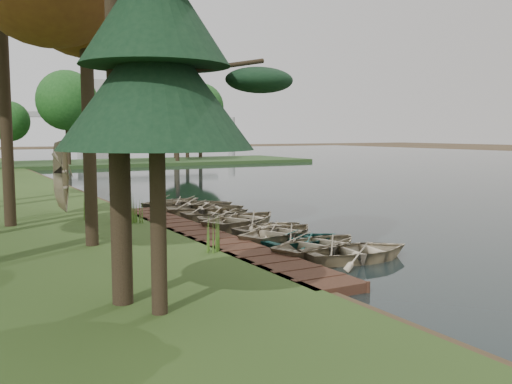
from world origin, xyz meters
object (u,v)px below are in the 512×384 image
boardwalk (205,238)px  rowboat_1 (320,242)px  rowboat_0 (358,248)px  stored_rowboat (65,205)px  pine_tree (155,43)px  rowboat_2 (304,238)px

boardwalk → rowboat_1: (2.34, -3.79, 0.28)m
boardwalk → rowboat_0: 5.85m
stored_rowboat → pine_tree: (-1.15, -15.77, 4.98)m
stored_rowboat → boardwalk: bearing=-136.2°
rowboat_1 → stored_rowboat: size_ratio=1.11×
boardwalk → rowboat_0: rowboat_0 is taller
rowboat_0 → rowboat_1: bearing=23.9°
boardwalk → rowboat_2: (2.49, -2.63, 0.21)m
boardwalk → pine_tree: 10.51m
rowboat_2 → stored_rowboat: size_ratio=0.92×
boardwalk → stored_rowboat: 8.66m
rowboat_1 → rowboat_0: bearing=179.3°
rowboat_0 → stored_rowboat: size_ratio=1.08×
rowboat_2 → boardwalk: bearing=37.0°
boardwalk → stored_rowboat: (-3.31, 7.99, 0.49)m
rowboat_0 → rowboat_1: rowboat_1 is taller
rowboat_1 → pine_tree: bearing=101.7°
rowboat_2 → rowboat_1: bearing=166.0°
boardwalk → pine_tree: size_ratio=1.91×
rowboat_0 → rowboat_2: size_ratio=1.18×
rowboat_0 → rowboat_2: rowboat_0 is taller
rowboat_0 → pine_tree: 9.30m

